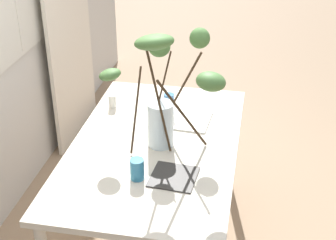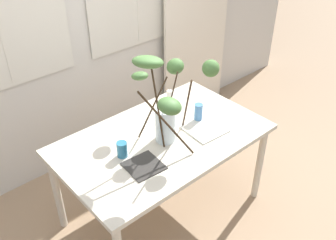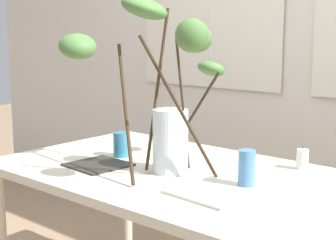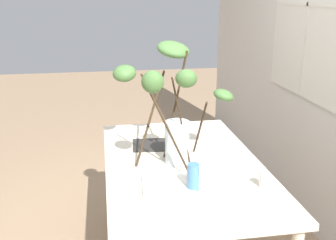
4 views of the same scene
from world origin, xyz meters
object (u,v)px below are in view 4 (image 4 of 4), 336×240
object	(u,v)px
plate_square_left	(150,145)
pillar_candle	(264,180)
drinking_glass_blue_right	(193,177)
plate_square_right	(168,186)
drinking_glass_blue_left	(175,134)
dining_table	(182,173)
vase_with_branches	(171,104)

from	to	relation	value
plate_square_left	pillar_candle	distance (m)	0.87
drinking_glass_blue_right	pillar_candle	xyz separation A→B (m)	(0.04, 0.38, -0.03)
plate_square_left	plate_square_right	xyz separation A→B (m)	(0.60, 0.02, 0.00)
drinking_glass_blue_left	plate_square_right	distance (m)	0.67
dining_table	plate_square_right	bearing A→B (deg)	-25.01
dining_table	plate_square_left	xyz separation A→B (m)	(-0.30, -0.16, 0.08)
drinking_glass_blue_right	plate_square_left	distance (m)	0.68
vase_with_branches	drinking_glass_blue_right	bearing A→B (deg)	7.96
dining_table	drinking_glass_blue_left	world-z (taller)	drinking_glass_blue_left
dining_table	vase_with_branches	distance (m)	0.45
drinking_glass_blue_left	plate_square_left	world-z (taller)	drinking_glass_blue_left
drinking_glass_blue_right	plate_square_right	size ratio (longest dim) A/B	0.53
vase_with_branches	drinking_glass_blue_right	world-z (taller)	vase_with_branches
dining_table	drinking_glass_blue_right	distance (m)	0.38
vase_with_branches	plate_square_right	size ratio (longest dim) A/B	2.72
vase_with_branches	dining_table	bearing A→B (deg)	72.55
drinking_glass_blue_left	pillar_candle	size ratio (longest dim) A/B	1.17
plate_square_left	plate_square_right	size ratio (longest dim) A/B	0.85
drinking_glass_blue_right	plate_square_left	xyz separation A→B (m)	(-0.66, -0.15, -0.07)
drinking_glass_blue_right	plate_square_left	size ratio (longest dim) A/B	0.62
drinking_glass_blue_right	plate_square_right	world-z (taller)	drinking_glass_blue_right
dining_table	vase_with_branches	size ratio (longest dim) A/B	2.07
pillar_candle	plate_square_right	bearing A→B (deg)	-100.12
drinking_glass_blue_left	plate_square_left	xyz separation A→B (m)	(0.04, -0.18, -0.05)
dining_table	pillar_candle	bearing A→B (deg)	42.68
vase_with_branches	plate_square_right	distance (m)	0.49
dining_table	drinking_glass_blue_left	size ratio (longest dim) A/B	13.49
dining_table	plate_square_left	size ratio (longest dim) A/B	6.65
drinking_glass_blue_right	plate_square_right	bearing A→B (deg)	-112.92
drinking_glass_blue_left	drinking_glass_blue_right	bearing A→B (deg)	-2.83
vase_with_branches	plate_square_left	bearing A→B (deg)	-161.54
vase_with_branches	plate_square_right	bearing A→B (deg)	-12.44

